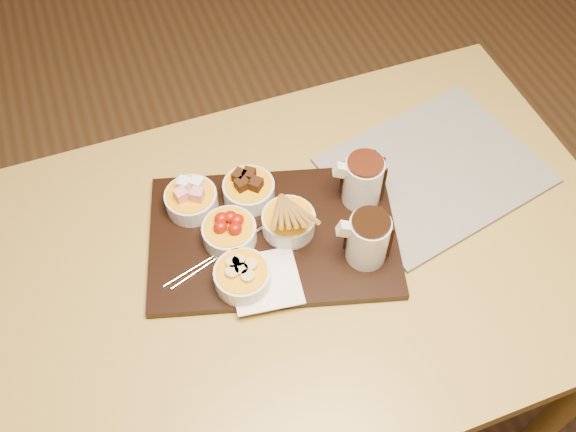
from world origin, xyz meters
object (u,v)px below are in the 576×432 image
object	(u,v)px
dining_table	(306,276)
newspaper	(435,170)
serving_board	(273,236)
pitcher_dark_chocolate	(368,240)
pitcher_milk_chocolate	(363,182)
bowl_strawberries	(229,233)

from	to	relation	value
dining_table	newspaper	bearing A→B (deg)	14.94
serving_board	newspaper	world-z (taller)	serving_board
dining_table	pitcher_dark_chocolate	bearing A→B (deg)	-32.84
serving_board	newspaper	xyz separation A→B (m)	(0.36, 0.04, -0.00)
dining_table	pitcher_milk_chocolate	size ratio (longest dim) A/B	11.85
bowl_strawberries	newspaper	bearing A→B (deg)	2.88
pitcher_milk_chocolate	bowl_strawberries	bearing A→B (deg)	-163.61
bowl_strawberries	serving_board	bearing A→B (deg)	-12.21
serving_board	pitcher_milk_chocolate	world-z (taller)	pitcher_milk_chocolate
pitcher_milk_chocolate	newspaper	distance (m)	0.19
pitcher_milk_chocolate	newspaper	xyz separation A→B (m)	(0.18, 0.02, -0.06)
pitcher_milk_chocolate	pitcher_dark_chocolate	bearing A→B (deg)	-94.40
bowl_strawberries	pitcher_dark_chocolate	distance (m)	0.25
newspaper	bowl_strawberries	bearing A→B (deg)	170.91
bowl_strawberries	pitcher_dark_chocolate	world-z (taller)	pitcher_dark_chocolate
dining_table	pitcher_milk_chocolate	world-z (taller)	pitcher_milk_chocolate
serving_board	bowl_strawberries	distance (m)	0.08
dining_table	bowl_strawberries	bearing A→B (deg)	154.86
dining_table	pitcher_dark_chocolate	size ratio (longest dim) A/B	11.85
pitcher_dark_chocolate	dining_table	bearing A→B (deg)	162.95
dining_table	serving_board	size ratio (longest dim) A/B	2.61
dining_table	newspaper	size ratio (longest dim) A/B	3.02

